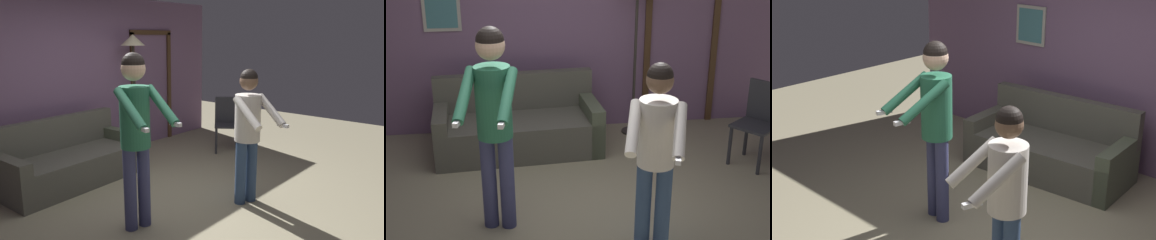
# 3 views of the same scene
# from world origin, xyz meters

# --- Properties ---
(ground_plane) EXTENTS (12.00, 12.00, 0.00)m
(ground_plane) POSITION_xyz_m (0.00, 0.00, 0.00)
(ground_plane) COLOR gray
(back_wall_assembly) EXTENTS (6.40, 0.10, 2.60)m
(back_wall_assembly) POSITION_xyz_m (0.02, 2.29, 1.30)
(back_wall_assembly) COLOR slate
(back_wall_assembly) RESTS_ON ground_plane
(couch) EXTENTS (1.95, 0.97, 0.87)m
(couch) POSITION_xyz_m (-0.44, 1.58, 0.28)
(couch) COLOR #555349
(couch) RESTS_ON ground_plane
(torchiere_lamp) EXTENTS (0.40, 0.40, 2.00)m
(torchiere_lamp) POSITION_xyz_m (1.04, 1.95, 1.73)
(torchiere_lamp) COLOR #332D28
(torchiere_lamp) RESTS_ON ground_plane
(person_standing_left) EXTENTS (0.53, 0.72, 1.81)m
(person_standing_left) POSITION_xyz_m (-0.66, -0.09, 1.11)
(person_standing_left) COLOR #3C3F6B
(person_standing_left) RESTS_ON ground_plane
(person_standing_right) EXTENTS (0.55, 0.66, 1.61)m
(person_standing_right) POSITION_xyz_m (0.60, -0.59, 0.96)
(person_standing_right) COLOR navy
(person_standing_right) RESTS_ON ground_plane
(dining_chair_distant) EXTENTS (0.59, 0.59, 0.93)m
(dining_chair_distant) POSITION_xyz_m (2.21, 0.87, 0.53)
(dining_chair_distant) COLOR #2D2D33
(dining_chair_distant) RESTS_ON ground_plane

